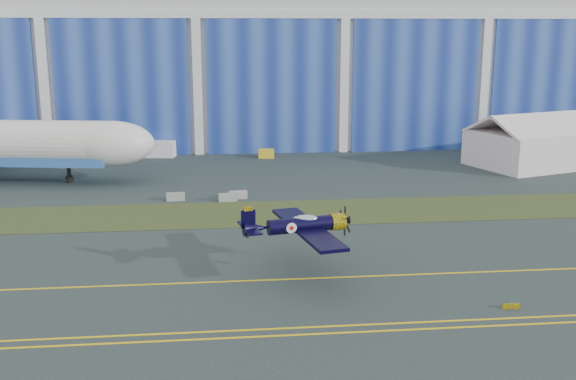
{
  "coord_description": "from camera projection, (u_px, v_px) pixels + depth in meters",
  "views": [
    {
      "loc": [
        2.81,
        -52.1,
        17.94
      ],
      "look_at": [
        8.82,
        5.04,
        4.49
      ],
      "focal_mm": 42.0,
      "sensor_mm": 36.0,
      "label": 1
    }
  ],
  "objects": [
    {
      "name": "guard_board_right",
      "position": [
        511.0,
        306.0,
        44.83
      ],
      "size": [
        1.2,
        0.15,
        0.35
      ],
      "primitive_type": "cube",
      "color": "yellow",
      "rests_on": "ground"
    },
    {
      "name": "edge_line_near",
      "position": [
        176.0,
        340.0,
        40.21
      ],
      "size": [
        80.0,
        0.2,
        0.02
      ],
      "primitive_type": "cube",
      "color": "yellow",
      "rests_on": "ground"
    },
    {
      "name": "shipping_container",
      "position": [
        157.0,
        149.0,
        99.56
      ],
      "size": [
        5.65,
        2.94,
        2.33
      ],
      "primitive_type": "cube",
      "rotation": [
        0.0,
        0.0,
        -0.15
      ],
      "color": "white",
      "rests_on": "ground"
    },
    {
      "name": "edge_line_far",
      "position": [
        177.0,
        333.0,
        41.18
      ],
      "size": [
        80.0,
        0.2,
        0.02
      ],
      "primitive_type": "cube",
      "color": "yellow",
      "rests_on": "ground"
    },
    {
      "name": "ground",
      "position": [
        186.0,
        261.0,
        54.25
      ],
      "size": [
        260.0,
        260.0,
        0.0
      ],
      "primitive_type": "plane",
      "color": "#2C3837",
      "rests_on": "ground"
    },
    {
      "name": "barrier_a",
      "position": [
        176.0,
        197.0,
        73.59
      ],
      "size": [
        2.05,
        0.79,
        0.9
      ],
      "primitive_type": "cube",
      "rotation": [
        0.0,
        0.0,
        0.09
      ],
      "color": "gray",
      "rests_on": "ground"
    },
    {
      "name": "tent",
      "position": [
        534.0,
        139.0,
        92.21
      ],
      "size": [
        18.75,
        16.1,
        7.37
      ],
      "rotation": [
        0.0,
        0.0,
        0.33
      ],
      "color": "white",
      "rests_on": "ground"
    },
    {
      "name": "barrier_b",
      "position": [
        228.0,
        197.0,
        73.31
      ],
      "size": [
        2.06,
        0.83,
        0.9
      ],
      "primitive_type": "cube",
      "rotation": [
        0.0,
        0.0,
        0.12
      ],
      "color": "gray",
      "rests_on": "ground"
    },
    {
      "name": "warbird",
      "position": [
        301.0,
        225.0,
        50.43
      ],
      "size": [
        11.62,
        13.15,
        3.41
      ],
      "rotation": [
        0.0,
        0.0,
        0.2
      ],
      "color": "black",
      "rests_on": "ground"
    },
    {
      "name": "barrier_c",
      "position": [
        238.0,
        195.0,
        74.44
      ],
      "size": [
        2.05,
        0.81,
        0.9
      ],
      "primitive_type": "cube",
      "rotation": [
        0.0,
        0.0,
        0.11
      ],
      "color": "#A09199",
      "rests_on": "ground"
    },
    {
      "name": "hangar",
      "position": [
        200.0,
        50.0,
        120.36
      ],
      "size": [
        220.0,
        45.7,
        30.0
      ],
      "color": "silver",
      "rests_on": "ground"
    },
    {
      "name": "tug",
      "position": [
        266.0,
        154.0,
        98.87
      ],
      "size": [
        2.38,
        1.7,
        1.28
      ],
      "primitive_type": "cube",
      "rotation": [
        0.0,
        0.0,
        -0.16
      ],
      "color": "yellow",
      "rests_on": "ground"
    },
    {
      "name": "grass_median",
      "position": [
        192.0,
        215.0,
        67.81
      ],
      "size": [
        260.0,
        10.0,
        0.02
      ],
      "primitive_type": "cube",
      "color": "#475128",
      "rests_on": "ground"
    },
    {
      "name": "taxiway_centreline",
      "position": [
        183.0,
        283.0,
        49.41
      ],
      "size": [
        200.0,
        0.2,
        0.02
      ],
      "primitive_type": "cube",
      "color": "yellow",
      "rests_on": "ground"
    }
  ]
}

